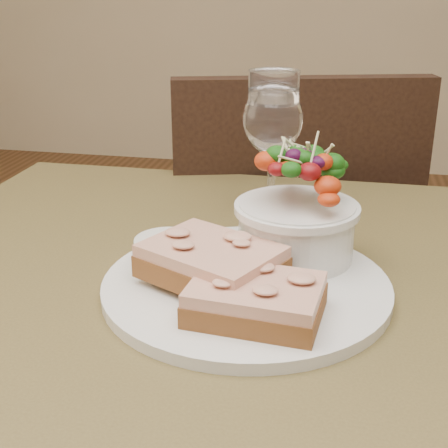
% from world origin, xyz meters
% --- Properties ---
extents(cafe_table, '(0.80, 0.80, 0.75)m').
position_xyz_m(cafe_table, '(0.00, 0.00, 0.65)').
color(cafe_table, '#4A3F1F').
rests_on(cafe_table, ground).
extents(chair_far, '(0.52, 0.52, 0.90)m').
position_xyz_m(chair_far, '(-0.00, 0.61, 0.29)').
color(chair_far, black).
rests_on(chair_far, ground).
extents(dinner_plate, '(0.29, 0.29, 0.01)m').
position_xyz_m(dinner_plate, '(0.03, 0.01, 0.76)').
color(dinner_plate, silver).
rests_on(dinner_plate, cafe_table).
extents(sandwich_front, '(0.12, 0.10, 0.03)m').
position_xyz_m(sandwich_front, '(0.05, -0.06, 0.78)').
color(sandwich_front, '#543116').
rests_on(sandwich_front, dinner_plate).
extents(sandwich_back, '(0.16, 0.14, 0.03)m').
position_xyz_m(sandwich_back, '(-0.00, -0.01, 0.79)').
color(sandwich_back, '#543116').
rests_on(sandwich_back, dinner_plate).
extents(ramekin, '(0.06, 0.06, 0.04)m').
position_xyz_m(ramekin, '(-0.06, 0.02, 0.78)').
color(ramekin, beige).
rests_on(ramekin, dinner_plate).
extents(salad_bowl, '(0.12, 0.12, 0.13)m').
position_xyz_m(salad_bowl, '(0.07, 0.08, 0.82)').
color(salad_bowl, silver).
rests_on(salad_bowl, dinner_plate).
extents(garnish, '(0.05, 0.04, 0.02)m').
position_xyz_m(garnish, '(-0.04, 0.08, 0.77)').
color(garnish, '#0C3309').
rests_on(garnish, dinner_plate).
extents(wine_glass, '(0.08, 0.08, 0.18)m').
position_xyz_m(wine_glass, '(0.02, 0.23, 0.87)').
color(wine_glass, white).
rests_on(wine_glass, cafe_table).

